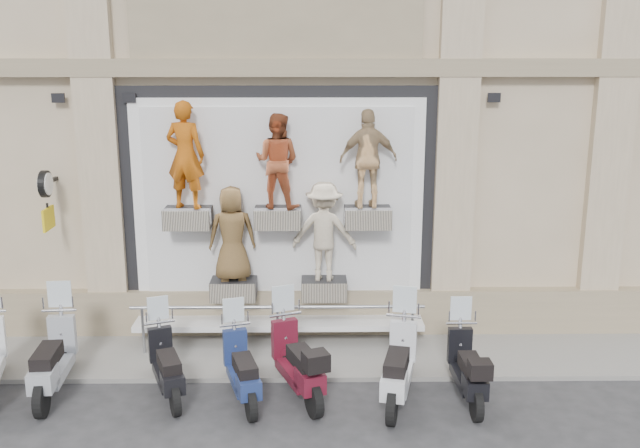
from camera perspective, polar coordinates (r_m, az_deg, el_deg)
The scene contains 12 objects.
ground at distance 10.74m, azimuth -3.84°, elevation -14.94°, with size 90.00×90.00×0.00m, color #2B2B2E.
sidewalk at distance 12.60m, azimuth -3.34°, elevation -10.16°, with size 16.00×2.20×0.08m, color gray.
building at distance 16.42m, azimuth -2.86°, elevation 16.79°, with size 14.00×8.60×12.00m, color #C2AC8D, non-canonical shape.
shop_vitrine at distance 12.45m, azimuth -3.03°, elevation 1.05°, with size 5.60×0.83×4.30m.
guard_rail at distance 12.34m, azimuth -3.39°, elevation -8.55°, with size 5.06×0.10×0.93m, color #9EA0A5, non-canonical shape.
clock_sign_bracket at distance 12.89m, azimuth -21.05°, elevation 2.38°, with size 0.10×0.80×1.02m.
scooter_c at distance 11.67m, azimuth -20.67°, elevation -9.04°, with size 0.58×1.97×1.60m, color gray, non-canonical shape.
scooter_d at distance 11.15m, azimuth -12.23°, elevation -10.04°, with size 0.51×1.74×1.41m, color black, non-canonical shape.
scooter_e at distance 10.84m, azimuth -6.30°, elevation -10.46°, with size 0.51×1.76×1.43m, color navy, non-canonical shape.
scooter_f at distance 10.88m, azimuth -1.85°, elevation -9.87°, with size 0.56×1.93×1.57m, color #510D1C, non-canonical shape.
scooter_g at distance 10.79m, azimuth 6.34°, elevation -10.09°, with size 0.58×1.97×1.60m, color silver, non-canonical shape.
scooter_h at distance 11.03m, azimuth 11.74°, elevation -10.23°, with size 0.52×1.77×1.44m, color black, non-canonical shape.
Camera 1 is at (0.58, -9.39, 5.18)m, focal length 40.00 mm.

